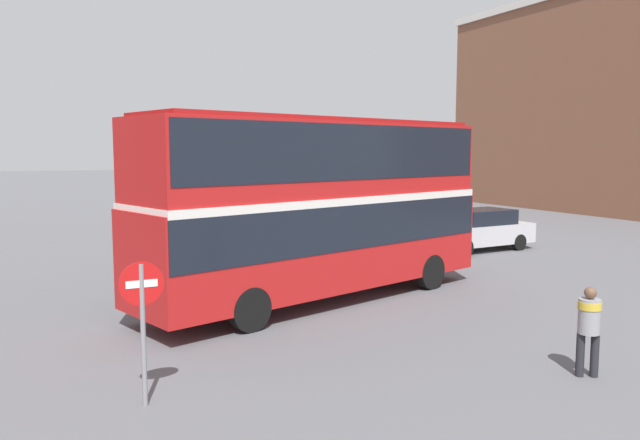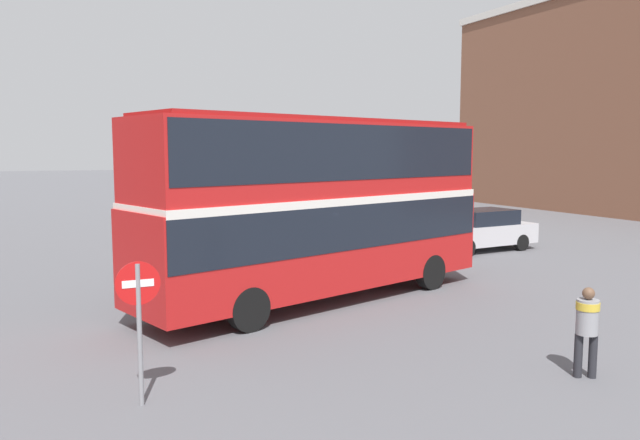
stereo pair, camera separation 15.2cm
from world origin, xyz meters
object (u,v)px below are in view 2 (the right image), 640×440
object	(u,v)px
parked_car_kerb_near	(481,230)
no_entry_sign	(139,308)
double_decker_bus	(320,198)
pedestrian_foreground	(587,323)

from	to	relation	value
parked_car_kerb_near	no_entry_sign	xyz separation A→B (m)	(-14.95, -10.19, 0.76)
double_decker_bus	parked_car_kerb_near	bearing A→B (deg)	10.97
double_decker_bus	parked_car_kerb_near	distance (m)	10.89
double_decker_bus	pedestrian_foreground	distance (m)	7.66
pedestrian_foreground	double_decker_bus	bearing A→B (deg)	-133.23
double_decker_bus	no_entry_sign	distance (m)	7.63
parked_car_kerb_near	no_entry_sign	size ratio (longest dim) A/B	2.05
pedestrian_foreground	no_entry_sign	distance (m)	7.70
double_decker_bus	pedestrian_foreground	size ratio (longest dim) A/B	6.52
parked_car_kerb_near	pedestrian_foreground	bearing A→B (deg)	53.84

